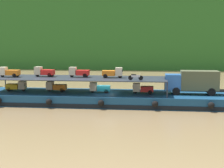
{
  "coord_description": "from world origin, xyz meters",
  "views": [
    {
      "loc": [
        6.04,
        -44.21,
        8.26
      ],
      "look_at": [
        0.89,
        0.0,
        2.7
      ],
      "focal_mm": 53.58,
      "sensor_mm": 36.0,
      "label": 1
    }
  ],
  "objects_px": {
    "motorcycle_upper_port": "(135,77)",
    "mini_truck_upper_stern": "(9,72)",
    "mini_truck_upper_mid": "(44,72)",
    "mini_truck_lower_mid": "(100,88)",
    "cargo_barge": "(105,98)",
    "mini_truck_lower_fore": "(143,88)",
    "mini_truck_upper_fore": "(79,72)",
    "covered_lorry": "(193,81)",
    "mini_truck_lower_stern": "(17,86)",
    "mini_truck_upper_bow": "(113,73)",
    "mini_truck_lower_aft": "(56,87)"
  },
  "relations": [
    {
      "from": "motorcycle_upper_port",
      "to": "mini_truck_upper_stern",
      "type": "bearing_deg",
      "value": 174.15
    },
    {
      "from": "mini_truck_upper_mid",
      "to": "mini_truck_lower_mid",
      "type": "bearing_deg",
      "value": -6.18
    },
    {
      "from": "cargo_barge",
      "to": "motorcycle_upper_port",
      "type": "xyz_separation_m",
      "value": [
        4.13,
        -2.06,
        3.18
      ]
    },
    {
      "from": "mini_truck_lower_fore",
      "to": "cargo_barge",
      "type": "bearing_deg",
      "value": 178.09
    },
    {
      "from": "cargo_barge",
      "to": "motorcycle_upper_port",
      "type": "relative_size",
      "value": 17.39
    },
    {
      "from": "cargo_barge",
      "to": "mini_truck_upper_stern",
      "type": "relative_size",
      "value": 12.07
    },
    {
      "from": "mini_truck_lower_mid",
      "to": "mini_truck_upper_fore",
      "type": "xyz_separation_m",
      "value": [
        -3.01,
        0.77,
        2.0
      ]
    },
    {
      "from": "covered_lorry",
      "to": "mini_truck_upper_mid",
      "type": "xyz_separation_m",
      "value": [
        -20.32,
        0.84,
        1.0
      ]
    },
    {
      "from": "mini_truck_lower_stern",
      "to": "mini_truck_upper_bow",
      "type": "bearing_deg",
      "value": 0.54
    },
    {
      "from": "mini_truck_lower_stern",
      "to": "mini_truck_lower_fore",
      "type": "height_order",
      "value": "same"
    },
    {
      "from": "cargo_barge",
      "to": "mini_truck_upper_stern",
      "type": "xyz_separation_m",
      "value": [
        -13.37,
        -0.26,
        3.44
      ]
    },
    {
      "from": "mini_truck_lower_stern",
      "to": "mini_truck_lower_aft",
      "type": "xyz_separation_m",
      "value": [
        5.65,
        0.06,
        0.0
      ]
    },
    {
      "from": "cargo_barge",
      "to": "mini_truck_lower_fore",
      "type": "xyz_separation_m",
      "value": [
        5.02,
        -0.17,
        1.44
      ]
    },
    {
      "from": "cargo_barge",
      "to": "mini_truck_upper_bow",
      "type": "bearing_deg",
      "value": 25.91
    },
    {
      "from": "mini_truck_lower_fore",
      "to": "motorcycle_upper_port",
      "type": "height_order",
      "value": "motorcycle_upper_port"
    },
    {
      "from": "mini_truck_lower_fore",
      "to": "mini_truck_upper_fore",
      "type": "height_order",
      "value": "mini_truck_upper_fore"
    },
    {
      "from": "mini_truck_lower_stern",
      "to": "mini_truck_upper_stern",
      "type": "relative_size",
      "value": 1.0
    },
    {
      "from": "mini_truck_lower_stern",
      "to": "mini_truck_upper_mid",
      "type": "distance_m",
      "value": 4.37
    },
    {
      "from": "covered_lorry",
      "to": "mini_truck_lower_aft",
      "type": "distance_m",
      "value": 18.55
    },
    {
      "from": "mini_truck_lower_aft",
      "to": "mini_truck_lower_mid",
      "type": "xyz_separation_m",
      "value": [
        6.17,
        -0.42,
        0.0
      ]
    },
    {
      "from": "mini_truck_lower_mid",
      "to": "mini_truck_lower_fore",
      "type": "relative_size",
      "value": 1.01
    },
    {
      "from": "cargo_barge",
      "to": "mini_truck_upper_mid",
      "type": "distance_m",
      "value": 9.44
    },
    {
      "from": "cargo_barge",
      "to": "motorcycle_upper_port",
      "type": "bearing_deg",
      "value": -26.43
    },
    {
      "from": "mini_truck_lower_fore",
      "to": "mini_truck_upper_bow",
      "type": "distance_m",
      "value": 4.58
    },
    {
      "from": "mini_truck_upper_stern",
      "to": "mini_truck_upper_bow",
      "type": "xyz_separation_m",
      "value": [
        14.31,
        0.72,
        0.0
      ]
    },
    {
      "from": "mini_truck_lower_aft",
      "to": "mini_truck_upper_stern",
      "type": "distance_m",
      "value": 6.75
    },
    {
      "from": "mini_truck_lower_aft",
      "to": "motorcycle_upper_port",
      "type": "xyz_separation_m",
      "value": [
        11.09,
        -2.45,
        1.74
      ]
    },
    {
      "from": "mini_truck_lower_fore",
      "to": "mini_truck_upper_mid",
      "type": "distance_m",
      "value": 13.96
    },
    {
      "from": "mini_truck_lower_aft",
      "to": "motorcycle_upper_port",
      "type": "relative_size",
      "value": 1.44
    },
    {
      "from": "mini_truck_upper_fore",
      "to": "mini_truck_lower_aft",
      "type": "bearing_deg",
      "value": -173.79
    },
    {
      "from": "covered_lorry",
      "to": "mini_truck_lower_stern",
      "type": "relative_size",
      "value": 2.87
    },
    {
      "from": "mini_truck_lower_aft",
      "to": "mini_truck_upper_fore",
      "type": "bearing_deg",
      "value": 6.21
    },
    {
      "from": "mini_truck_lower_mid",
      "to": "mini_truck_upper_mid",
      "type": "distance_m",
      "value": 8.26
    },
    {
      "from": "covered_lorry",
      "to": "motorcycle_upper_port",
      "type": "distance_m",
      "value": 7.74
    },
    {
      "from": "motorcycle_upper_port",
      "to": "mini_truck_upper_fore",
      "type": "bearing_deg",
      "value": 160.59
    },
    {
      "from": "mini_truck_upper_fore",
      "to": "mini_truck_upper_bow",
      "type": "distance_m",
      "value": 4.74
    },
    {
      "from": "mini_truck_upper_mid",
      "to": "mini_truck_upper_bow",
      "type": "xyz_separation_m",
      "value": [
        9.7,
        -0.38,
        0.0
      ]
    },
    {
      "from": "mini_truck_lower_mid",
      "to": "mini_truck_lower_fore",
      "type": "bearing_deg",
      "value": -1.38
    },
    {
      "from": "mini_truck_lower_stern",
      "to": "mini_truck_upper_mid",
      "type": "height_order",
      "value": "mini_truck_upper_mid"
    },
    {
      "from": "mini_truck_lower_mid",
      "to": "motorcycle_upper_port",
      "type": "relative_size",
      "value": 1.46
    },
    {
      "from": "mini_truck_upper_stern",
      "to": "cargo_barge",
      "type": "bearing_deg",
      "value": 1.12
    },
    {
      "from": "mini_truck_upper_stern",
      "to": "covered_lorry",
      "type": "bearing_deg",
      "value": 0.6
    },
    {
      "from": "mini_truck_lower_stern",
      "to": "mini_truck_upper_bow",
      "type": "height_order",
      "value": "mini_truck_upper_bow"
    },
    {
      "from": "mini_truck_lower_aft",
      "to": "mini_truck_lower_mid",
      "type": "distance_m",
      "value": 6.19
    },
    {
      "from": "mini_truck_lower_aft",
      "to": "mini_truck_upper_mid",
      "type": "xyz_separation_m",
      "value": [
        -1.8,
        0.44,
        2.0
      ]
    },
    {
      "from": "mini_truck_lower_fore",
      "to": "covered_lorry",
      "type": "bearing_deg",
      "value": 1.45
    },
    {
      "from": "covered_lorry",
      "to": "mini_truck_upper_bow",
      "type": "height_order",
      "value": "mini_truck_upper_bow"
    },
    {
      "from": "mini_truck_lower_aft",
      "to": "mini_truck_upper_stern",
      "type": "xyz_separation_m",
      "value": [
        -6.41,
        -0.66,
        2.0
      ]
    },
    {
      "from": "cargo_barge",
      "to": "mini_truck_upper_stern",
      "type": "distance_m",
      "value": 13.81
    },
    {
      "from": "mini_truck_lower_aft",
      "to": "mini_truck_upper_mid",
      "type": "bearing_deg",
      "value": 166.16
    }
  ]
}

